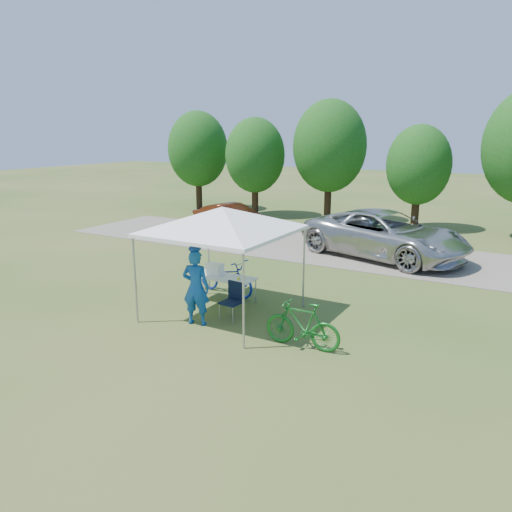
{
  "coord_description": "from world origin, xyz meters",
  "views": [
    {
      "loc": [
        6.61,
        -9.87,
        4.47
      ],
      "look_at": [
        -0.21,
        2.0,
        1.05
      ],
      "focal_mm": 35.0,
      "sensor_mm": 36.0,
      "label": 1
    }
  ],
  "objects_px": {
    "minivan": "(385,234)",
    "bike_blue": "(226,276)",
    "folding_table": "(223,278)",
    "sedan": "(233,218)",
    "folding_chair": "(233,297)",
    "bike_green": "(302,325)",
    "cooler": "(215,269)",
    "cyclist": "(196,288)"
  },
  "relations": [
    {
      "from": "folding_table",
      "to": "minivan",
      "type": "relative_size",
      "value": 0.29
    },
    {
      "from": "bike_blue",
      "to": "bike_green",
      "type": "distance_m",
      "value": 4.06
    },
    {
      "from": "cooler",
      "to": "cyclist",
      "type": "relative_size",
      "value": 0.24
    },
    {
      "from": "cooler",
      "to": "sedan",
      "type": "relative_size",
      "value": 0.11
    },
    {
      "from": "cyclist",
      "to": "bike_green",
      "type": "height_order",
      "value": "cyclist"
    },
    {
      "from": "folding_chair",
      "to": "cyclist",
      "type": "bearing_deg",
      "value": -120.35
    },
    {
      "from": "folding_table",
      "to": "cyclist",
      "type": "relative_size",
      "value": 0.96
    },
    {
      "from": "cyclist",
      "to": "sedan",
      "type": "height_order",
      "value": "cyclist"
    },
    {
      "from": "cooler",
      "to": "bike_green",
      "type": "height_order",
      "value": "cooler"
    },
    {
      "from": "cooler",
      "to": "minivan",
      "type": "bearing_deg",
      "value": 69.37
    },
    {
      "from": "cooler",
      "to": "sedan",
      "type": "xyz_separation_m",
      "value": [
        -4.62,
        8.15,
        -0.22
      ]
    },
    {
      "from": "bike_blue",
      "to": "sedan",
      "type": "distance_m",
      "value": 8.8
    },
    {
      "from": "folding_table",
      "to": "sedan",
      "type": "bearing_deg",
      "value": 120.95
    },
    {
      "from": "folding_table",
      "to": "sedan",
      "type": "relative_size",
      "value": 0.45
    },
    {
      "from": "folding_table",
      "to": "sedan",
      "type": "xyz_separation_m",
      "value": [
        -4.89,
        8.15,
        -0.01
      ]
    },
    {
      "from": "cyclist",
      "to": "minivan",
      "type": "bearing_deg",
      "value": -117.51
    },
    {
      "from": "sedan",
      "to": "bike_green",
      "type": "bearing_deg",
      "value": -131.21
    },
    {
      "from": "sedan",
      "to": "cooler",
      "type": "bearing_deg",
      "value": -140.83
    },
    {
      "from": "folding_table",
      "to": "bike_blue",
      "type": "height_order",
      "value": "bike_blue"
    },
    {
      "from": "folding_chair",
      "to": "cooler",
      "type": "xyz_separation_m",
      "value": [
        -1.14,
        0.87,
        0.34
      ]
    },
    {
      "from": "minivan",
      "to": "sedan",
      "type": "bearing_deg",
      "value": 98.03
    },
    {
      "from": "folding_chair",
      "to": "sedan",
      "type": "distance_m",
      "value": 10.71
    },
    {
      "from": "cooler",
      "to": "bike_blue",
      "type": "xyz_separation_m",
      "value": [
        -0.06,
        0.63,
        -0.36
      ]
    },
    {
      "from": "bike_blue",
      "to": "cyclist",
      "type": "bearing_deg",
      "value": -154.1
    },
    {
      "from": "bike_blue",
      "to": "bike_green",
      "type": "height_order",
      "value": "bike_blue"
    },
    {
      "from": "bike_blue",
      "to": "cooler",
      "type": "bearing_deg",
      "value": -164.51
    },
    {
      "from": "bike_green",
      "to": "minivan",
      "type": "bearing_deg",
      "value": -177.13
    },
    {
      "from": "bike_blue",
      "to": "folding_chair",
      "type": "bearing_deg",
      "value": -131.33
    },
    {
      "from": "bike_blue",
      "to": "sedan",
      "type": "xyz_separation_m",
      "value": [
        -4.56,
        7.52,
        0.14
      ]
    },
    {
      "from": "folding_table",
      "to": "folding_chair",
      "type": "distance_m",
      "value": 1.25
    },
    {
      "from": "bike_green",
      "to": "sedan",
      "type": "distance_m",
      "value": 12.59
    },
    {
      "from": "folding_table",
      "to": "minivan",
      "type": "distance_m",
      "value": 7.4
    },
    {
      "from": "folding_chair",
      "to": "cooler",
      "type": "bearing_deg",
      "value": 147.91
    },
    {
      "from": "cooler",
      "to": "minivan",
      "type": "relative_size",
      "value": 0.07
    },
    {
      "from": "folding_table",
      "to": "sedan",
      "type": "height_order",
      "value": "sedan"
    },
    {
      "from": "cyclist",
      "to": "minivan",
      "type": "relative_size",
      "value": 0.3
    },
    {
      "from": "cyclist",
      "to": "bike_green",
      "type": "relative_size",
      "value": 1.07
    },
    {
      "from": "folding_chair",
      "to": "cyclist",
      "type": "distance_m",
      "value": 1.02
    },
    {
      "from": "folding_table",
      "to": "folding_chair",
      "type": "bearing_deg",
      "value": -44.75
    },
    {
      "from": "folding_table",
      "to": "cooler",
      "type": "relative_size",
      "value": 3.99
    },
    {
      "from": "minivan",
      "to": "bike_blue",
      "type": "bearing_deg",
      "value": 174.05
    },
    {
      "from": "bike_green",
      "to": "cooler",
      "type": "bearing_deg",
      "value": -117.53
    }
  ]
}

